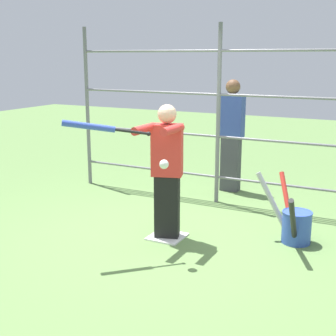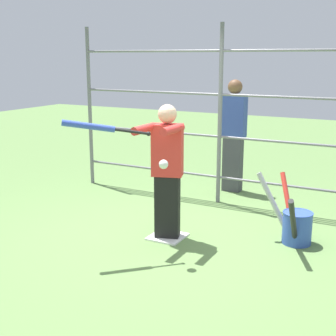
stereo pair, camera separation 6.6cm
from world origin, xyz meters
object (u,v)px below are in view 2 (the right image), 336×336
(bat_bucket, at_px, (295,225))
(bystander_behind_fence, at_px, (234,134))
(baseball_bat_swinging, at_px, (96,127))
(batter, at_px, (167,168))
(softball_in_flight, at_px, (164,164))

(bat_bucket, relative_size, bystander_behind_fence, 0.61)
(bat_bucket, bearing_deg, baseball_bat_swinging, 36.49)
(batter, xyz_separation_m, bystander_behind_fence, (0.03, -2.29, 0.06))
(batter, relative_size, bystander_behind_fence, 0.90)
(baseball_bat_swinging, bearing_deg, bystander_behind_fence, -97.14)
(batter, relative_size, baseball_bat_swinging, 2.20)
(baseball_bat_swinging, xyz_separation_m, bystander_behind_fence, (-0.38, -3.06, -0.48))
(batter, height_order, bat_bucket, batter)
(softball_in_flight, bearing_deg, bystander_behind_fence, -84.31)
(softball_in_flight, height_order, bat_bucket, softball_in_flight)
(bat_bucket, bearing_deg, batter, 22.07)
(softball_in_flight, bearing_deg, batter, -65.01)
(baseball_bat_swinging, height_order, bat_bucket, baseball_bat_swinging)
(batter, relative_size, softball_in_flight, 16.56)
(batter, bearing_deg, softball_in_flight, 114.99)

